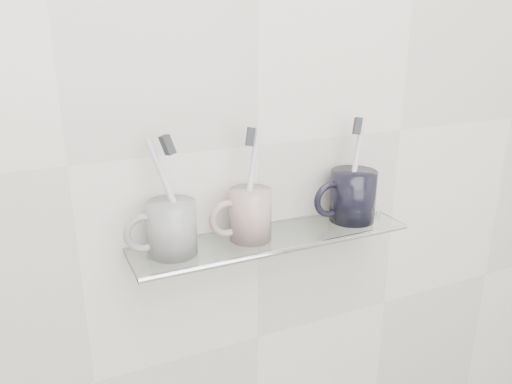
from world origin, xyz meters
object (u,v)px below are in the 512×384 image
shelf_glass (273,238)px  mug_center (251,215)px  mug_right (353,196)px  mug_left (172,228)px

shelf_glass → mug_center: (-0.04, 0.00, 0.05)m
mug_center → mug_right: 0.21m
mug_center → mug_right: (0.21, 0.00, 0.00)m
mug_left → mug_right: mug_right is taller
shelf_glass → mug_right: (0.17, 0.00, 0.05)m
shelf_glass → mug_right: size_ratio=5.17×
shelf_glass → mug_center: 0.06m
mug_left → mug_center: 0.14m
mug_center → shelf_glass: bearing=-8.9°
mug_center → mug_left: bearing=178.2°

